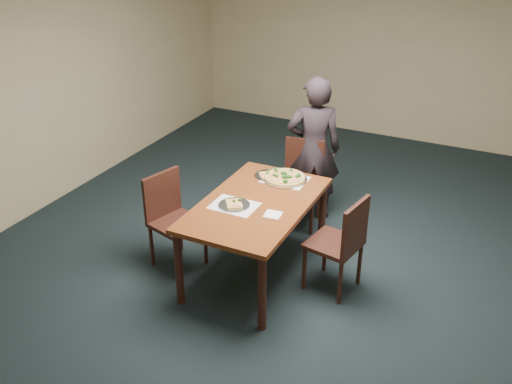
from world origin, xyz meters
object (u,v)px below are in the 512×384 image
at_px(dining_table, 256,211).
at_px(chair_left, 171,215).
at_px(pizza_pan, 285,177).
at_px(slice_plate_far, 269,175).
at_px(slice_plate_near, 234,204).
at_px(chair_right, 342,240).
at_px(diner, 314,149).
at_px(chair_far, 301,177).

xyz_separation_m(dining_table, chair_left, (-0.79, -0.18, -0.14)).
relative_size(pizza_pan, slice_plate_far, 1.51).
bearing_deg(slice_plate_near, pizza_pan, 74.14).
xyz_separation_m(chair_right, diner, (-0.73, 1.18, 0.27)).
relative_size(diner, pizza_pan, 3.72).
height_order(dining_table, slice_plate_far, slice_plate_far).
distance_m(pizza_pan, slice_plate_far, 0.17).
height_order(chair_far, slice_plate_far, chair_far).
height_order(chair_left, chair_right, same).
bearing_deg(chair_far, diner, 63.39).
relative_size(chair_right, slice_plate_far, 3.25).
bearing_deg(dining_table, pizza_pan, 84.59).
xyz_separation_m(dining_table, chair_right, (0.78, 0.09, -0.14)).
bearing_deg(slice_plate_far, chair_left, -133.61).
bearing_deg(slice_plate_near, diner, 82.02).
height_order(chair_left, slice_plate_far, chair_left).
distance_m(dining_table, chair_far, 1.11).
xyz_separation_m(chair_far, chair_left, (-0.79, -1.28, 0.00)).
height_order(diner, slice_plate_near, diner).
bearing_deg(chair_right, chair_far, -131.70).
distance_m(chair_far, slice_plate_far, 0.63).
bearing_deg(pizza_pan, chair_left, -140.08).
xyz_separation_m(pizza_pan, slice_plate_far, (-0.17, 0.00, -0.01)).
bearing_deg(chair_far, slice_plate_near, -104.49).
height_order(pizza_pan, slice_plate_far, pizza_pan).
distance_m(chair_left, slice_plate_near, 0.70).
bearing_deg(diner, pizza_pan, 65.88).
bearing_deg(dining_table, slice_plate_far, 102.82).
relative_size(dining_table, slice_plate_far, 5.36).
distance_m(chair_far, pizza_pan, 0.63).
relative_size(chair_far, pizza_pan, 2.15).
bearing_deg(slice_plate_far, chair_far, 78.10).
height_order(chair_right, slice_plate_near, chair_right).
distance_m(dining_table, pizza_pan, 0.54).
bearing_deg(slice_plate_near, slice_plate_far, 88.26).
height_order(pizza_pan, slice_plate_near, pizza_pan).
bearing_deg(slice_plate_near, chair_right, 14.31).
xyz_separation_m(chair_far, slice_plate_near, (-0.14, -1.24, 0.25)).
bearing_deg(diner, slice_plate_far, 52.96).
bearing_deg(diner, chair_far, 47.89).
bearing_deg(dining_table, slice_plate_near, -134.41).
distance_m(pizza_pan, slice_plate_near, 0.70).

